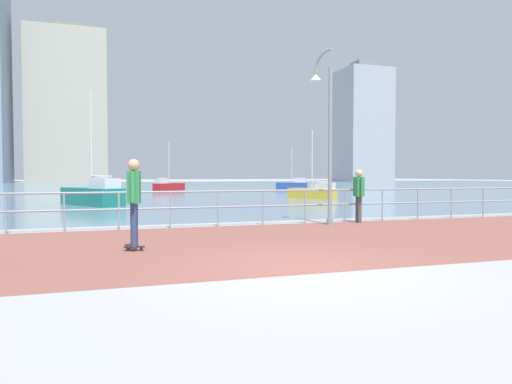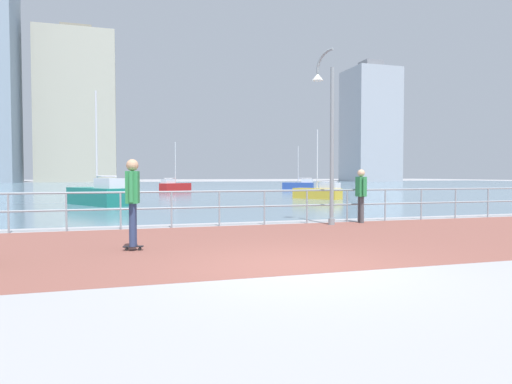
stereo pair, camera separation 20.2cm
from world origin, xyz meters
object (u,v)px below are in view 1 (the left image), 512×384
object	(u,v)px
sailboat_ivory	(313,192)
sailboat_teal	(293,185)
skateboarder	(134,195)
bystander	(359,191)
sailboat_gray	(168,186)
lamppost	(326,128)
sailboat_red	(93,194)

from	to	relation	value
sailboat_ivory	sailboat_teal	bearing A→B (deg)	71.39
skateboarder	bystander	distance (m)	7.84
sailboat_teal	sailboat_gray	world-z (taller)	sailboat_gray
lamppost	sailboat_red	world-z (taller)	sailboat_red
skateboarder	bystander	xyz separation A→B (m)	(7.07, 3.38, -0.11)
lamppost	sailboat_teal	bearing A→B (deg)	69.24
skateboarder	sailboat_teal	size ratio (longest dim) A/B	0.40
skateboarder	sailboat_ivory	bearing A→B (deg)	55.09
bystander	sailboat_red	distance (m)	13.98
lamppost	bystander	bearing A→B (deg)	5.07
lamppost	sailboat_red	bearing A→B (deg)	122.02
lamppost	sailboat_ivory	distance (m)	15.12
skateboarder	bystander	world-z (taller)	skateboarder
sailboat_ivory	sailboat_red	bearing A→B (deg)	-169.94
sailboat_teal	sailboat_ivory	world-z (taller)	sailboat_teal
skateboarder	sailboat_gray	world-z (taller)	sailboat_gray
sailboat_red	lamppost	bearing A→B (deg)	-57.98
lamppost	sailboat_gray	bearing A→B (deg)	91.80
lamppost	bystander	xyz separation A→B (m)	(1.22, 0.11, -1.96)
lamppost	sailboat_red	xyz separation A→B (m)	(-7.09, 11.34, -2.41)
lamppost	sailboat_gray	distance (m)	31.60
lamppost	sailboat_red	size ratio (longest dim) A/B	0.94
lamppost	sailboat_gray	size ratio (longest dim) A/B	1.14
lamppost	bystander	world-z (taller)	lamppost
skateboarder	sailboat_red	xyz separation A→B (m)	(-1.24, 14.61, -0.57)
sailboat_gray	sailboat_ivory	xyz separation A→B (m)	(6.96, -17.83, -0.03)
bystander	sailboat_red	size ratio (longest dim) A/B	0.30
lamppost	sailboat_gray	xyz separation A→B (m)	(-0.99, 31.49, -2.51)
bystander	sailboat_gray	world-z (taller)	sailboat_gray
sailboat_gray	sailboat_teal	bearing A→B (deg)	3.82
sailboat_teal	sailboat_red	xyz separation A→B (m)	(-19.36, -21.03, 0.11)
sailboat_gray	bystander	bearing A→B (deg)	-85.97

